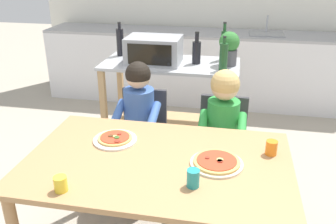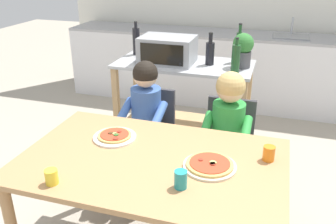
{
  "view_description": "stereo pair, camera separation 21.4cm",
  "coord_description": "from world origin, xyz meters",
  "px_view_note": "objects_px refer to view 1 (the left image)",
  "views": [
    {
      "loc": [
        0.38,
        -1.63,
        1.76
      ],
      "look_at": [
        0.0,
        0.3,
        0.89
      ],
      "focal_mm": 38.59,
      "sensor_mm": 36.0,
      "label": 1
    },
    {
      "loc": [
        0.58,
        -1.58,
        1.76
      ],
      "look_at": [
        0.0,
        0.3,
        0.89
      ],
      "focal_mm": 38.59,
      "sensor_mm": 36.0,
      "label": 2
    }
  ],
  "objects_px": {
    "bottle_slim_sauce": "(197,51)",
    "toaster_oven": "(154,50)",
    "dining_chair_right": "(221,144)",
    "bottle_brown_beer": "(120,42)",
    "drinking_cup_teal": "(193,178)",
    "child_in_green_shirt": "(222,127)",
    "potted_herb_plant": "(229,47)",
    "kitchen_island_cart": "(171,95)",
    "bottle_clear_vinegar": "(224,57)",
    "dining_chair_left": "(142,135)",
    "child_in_blue_striped_shirt": "(137,119)",
    "drinking_cup_orange": "(271,148)",
    "pizza_plate_white": "(115,139)",
    "bottle_tall_green_wine": "(224,44)",
    "dining_table": "(158,174)",
    "pizza_plate_cream": "(217,162)",
    "drinking_cup_yellow": "(61,184)"
  },
  "relations": [
    {
      "from": "bottle_slim_sauce",
      "to": "toaster_oven",
      "type": "bearing_deg",
      "value": -172.6
    },
    {
      "from": "bottle_slim_sauce",
      "to": "dining_chair_right",
      "type": "height_order",
      "value": "bottle_slim_sauce"
    },
    {
      "from": "bottle_brown_beer",
      "to": "drinking_cup_teal",
      "type": "bearing_deg",
      "value": -62.11
    },
    {
      "from": "child_in_green_shirt",
      "to": "bottle_brown_beer",
      "type": "bearing_deg",
      "value": 138.39
    },
    {
      "from": "potted_herb_plant",
      "to": "child_in_green_shirt",
      "type": "xyz_separation_m",
      "value": [
        0.01,
        -0.75,
        -0.37
      ]
    },
    {
      "from": "kitchen_island_cart",
      "to": "bottle_clear_vinegar",
      "type": "bearing_deg",
      "value": -17.64
    },
    {
      "from": "bottle_slim_sauce",
      "to": "dining_chair_left",
      "type": "bearing_deg",
      "value": -119.15
    },
    {
      "from": "child_in_blue_striped_shirt",
      "to": "drinking_cup_teal",
      "type": "relative_size",
      "value": 11.84
    },
    {
      "from": "child_in_blue_striped_shirt",
      "to": "drinking_cup_orange",
      "type": "distance_m",
      "value": 1.01
    },
    {
      "from": "child_in_blue_striped_shirt",
      "to": "pizza_plate_white",
      "type": "xyz_separation_m",
      "value": [
        0.0,
        -0.48,
        0.09
      ]
    },
    {
      "from": "bottle_tall_green_wine",
      "to": "dining_chair_left",
      "type": "relative_size",
      "value": 0.41
    },
    {
      "from": "kitchen_island_cart",
      "to": "toaster_oven",
      "type": "xyz_separation_m",
      "value": [
        -0.14,
        -0.03,
        0.41
      ]
    },
    {
      "from": "dining_table",
      "to": "dining_chair_right",
      "type": "bearing_deg",
      "value": 66.43
    },
    {
      "from": "bottle_brown_beer",
      "to": "child_in_green_shirt",
      "type": "height_order",
      "value": "bottle_brown_beer"
    },
    {
      "from": "dining_chair_right",
      "to": "child_in_blue_striped_shirt",
      "type": "relative_size",
      "value": 0.77
    },
    {
      "from": "bottle_slim_sauce",
      "to": "bottle_clear_vinegar",
      "type": "bearing_deg",
      "value": -34.14
    },
    {
      "from": "child_in_green_shirt",
      "to": "bottle_tall_green_wine",
      "type": "bearing_deg",
      "value": 93.68
    },
    {
      "from": "toaster_oven",
      "to": "child_in_blue_striped_shirt",
      "type": "distance_m",
      "value": 0.75
    },
    {
      "from": "bottle_slim_sauce",
      "to": "pizza_plate_cream",
      "type": "height_order",
      "value": "bottle_slim_sauce"
    },
    {
      "from": "pizza_plate_white",
      "to": "drinking_cup_teal",
      "type": "xyz_separation_m",
      "value": [
        0.51,
        -0.36,
        0.03
      ]
    },
    {
      "from": "kitchen_island_cart",
      "to": "bottle_clear_vinegar",
      "type": "xyz_separation_m",
      "value": [
        0.45,
        -0.14,
        0.41
      ]
    },
    {
      "from": "dining_chair_right",
      "to": "pizza_plate_white",
      "type": "bearing_deg",
      "value": -137.1
    },
    {
      "from": "kitchen_island_cart",
      "to": "drinking_cup_teal",
      "type": "xyz_separation_m",
      "value": [
        0.4,
        -1.54,
        0.19
      ]
    },
    {
      "from": "drinking_cup_teal",
      "to": "drinking_cup_yellow",
      "type": "distance_m",
      "value": 0.62
    },
    {
      "from": "kitchen_island_cart",
      "to": "child_in_green_shirt",
      "type": "distance_m",
      "value": 0.89
    },
    {
      "from": "toaster_oven",
      "to": "pizza_plate_cream",
      "type": "relative_size",
      "value": 1.64
    },
    {
      "from": "bottle_clear_vinegar",
      "to": "pizza_plate_white",
      "type": "relative_size",
      "value": 1.07
    },
    {
      "from": "kitchen_island_cart",
      "to": "potted_herb_plant",
      "type": "xyz_separation_m",
      "value": [
        0.49,
        0.02,
        0.45
      ]
    },
    {
      "from": "dining_chair_left",
      "to": "drinking_cup_orange",
      "type": "relative_size",
      "value": 9.95
    },
    {
      "from": "child_in_blue_striped_shirt",
      "to": "pizza_plate_cream",
      "type": "distance_m",
      "value": 0.88
    },
    {
      "from": "pizza_plate_cream",
      "to": "drinking_cup_teal",
      "type": "bearing_deg",
      "value": -114.29
    },
    {
      "from": "bottle_clear_vinegar",
      "to": "bottle_brown_beer",
      "type": "relative_size",
      "value": 0.91
    },
    {
      "from": "bottle_slim_sauce",
      "to": "bottle_tall_green_wine",
      "type": "distance_m",
      "value": 0.27
    },
    {
      "from": "bottle_slim_sauce",
      "to": "bottle_tall_green_wine",
      "type": "height_order",
      "value": "bottle_tall_green_wine"
    },
    {
      "from": "bottle_tall_green_wine",
      "to": "pizza_plate_white",
      "type": "xyz_separation_m",
      "value": [
        -0.55,
        -1.35,
        -0.28
      ]
    },
    {
      "from": "dining_chair_left",
      "to": "dining_chair_right",
      "type": "distance_m",
      "value": 0.61
    },
    {
      "from": "dining_chair_left",
      "to": "drinking_cup_orange",
      "type": "distance_m",
      "value": 1.11
    },
    {
      "from": "potted_herb_plant",
      "to": "dining_table",
      "type": "height_order",
      "value": "potted_herb_plant"
    },
    {
      "from": "kitchen_island_cart",
      "to": "pizza_plate_white",
      "type": "distance_m",
      "value": 1.2
    },
    {
      "from": "toaster_oven",
      "to": "bottle_clear_vinegar",
      "type": "distance_m",
      "value": 0.6
    },
    {
      "from": "dining_chair_left",
      "to": "child_in_blue_striped_shirt",
      "type": "distance_m",
      "value": 0.23
    },
    {
      "from": "kitchen_island_cart",
      "to": "dining_chair_right",
      "type": "distance_m",
      "value": 0.8
    },
    {
      "from": "pizza_plate_cream",
      "to": "drinking_cup_teal",
      "type": "relative_size",
      "value": 3.12
    },
    {
      "from": "bottle_clear_vinegar",
      "to": "potted_herb_plant",
      "type": "height_order",
      "value": "potted_herb_plant"
    },
    {
      "from": "child_in_green_shirt",
      "to": "dining_table",
      "type": "bearing_deg",
      "value": -117.55
    },
    {
      "from": "dining_chair_left",
      "to": "drinking_cup_teal",
      "type": "distance_m",
      "value": 1.13
    },
    {
      "from": "bottle_slim_sauce",
      "to": "child_in_blue_striped_shirt",
      "type": "relative_size",
      "value": 0.26
    },
    {
      "from": "dining_chair_left",
      "to": "drinking_cup_teal",
      "type": "height_order",
      "value": "drinking_cup_teal"
    },
    {
      "from": "child_in_green_shirt",
      "to": "child_in_blue_striped_shirt",
      "type": "bearing_deg",
      "value": 176.78
    },
    {
      "from": "dining_chair_left",
      "to": "pizza_plate_cream",
      "type": "height_order",
      "value": "dining_chair_left"
    }
  ]
}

